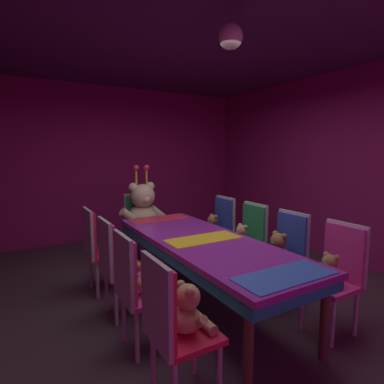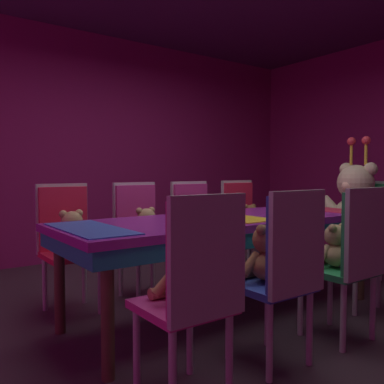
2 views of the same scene
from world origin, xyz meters
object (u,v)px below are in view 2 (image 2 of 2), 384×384
teddy_left_0 (72,235)px  teddy_right_2 (334,248)px  chair_left_0 (66,233)px  chair_left_1 (139,227)px  teddy_left_3 (251,220)px  teddy_right_0 (180,277)px  chair_right_0 (198,280)px  chair_right_2 (354,250)px  teddy_left_2 (203,225)px  teddy_right_1 (266,257)px  banquet_table (228,228)px  throne_chair (364,219)px  chair_right_1 (286,262)px  king_teddy_bear (355,203)px  teddy_left_1 (147,229)px  chair_left_2 (194,222)px  chair_left_3 (241,217)px

teddy_left_0 → teddy_right_2: teddy_left_0 is taller
chair_left_0 → chair_left_1: size_ratio=1.00×
teddy_left_3 → teddy_right_2: 1.58m
teddy_right_0 → chair_left_1: bearing=-21.9°
teddy_left_0 → chair_right_0: chair_right_0 is taller
chair_left_0 → chair_right_2: bearing=35.5°
teddy_left_2 → teddy_right_1: size_ratio=0.86×
banquet_table → teddy_right_2: (0.72, 0.29, -0.07)m
teddy_left_3 → throne_chair: throne_chair is taller
teddy_left_3 → chair_right_2: size_ratio=0.31×
teddy_right_1 → teddy_right_2: 0.62m
teddy_left_0 → teddy_right_2: bearing=40.6°
teddy_left_3 → chair_right_1: bearing=-38.8°
chair_left_0 → throne_chair: size_ratio=1.00×
chair_left_1 → king_teddy_bear: bearing=66.3°
teddy_left_1 → chair_right_1: chair_right_1 is taller
chair_left_2 → teddy_left_3: size_ratio=3.25×
chair_left_0 → chair_right_0: same height
chair_left_1 → teddy_left_3: (0.14, 1.23, -0.02)m
teddy_left_3 → teddy_right_2: same height
chair_left_0 → teddy_left_1: bearing=76.9°
teddy_right_0 → throne_chair: 2.84m
chair_left_0 → teddy_left_1: 0.66m
chair_left_0 → teddy_left_0: bearing=-0.0°
teddy_left_0 → teddy_right_2: (1.43, 1.23, -0.02)m
chair_left_0 → teddy_left_3: (0.14, 1.87, -0.02)m
banquet_table → teddy_right_1: bearing=-24.8°
chair_left_3 → teddy_right_1: 2.01m
chair_left_3 → teddy_right_2: (1.58, -0.64, -0.02)m
chair_left_0 → chair_left_1: 0.64m
throne_chair → chair_right_0: bearing=17.4°
teddy_right_1 → chair_right_2: 0.64m
teddy_right_0 → teddy_left_0: bearing=0.5°
chair_left_2 → chair_right_0: size_ratio=1.00×
teddy_left_0 → teddy_right_1: size_ratio=1.00×
chair_left_1 → chair_right_2: (1.72, 0.58, 0.00)m
chair_right_2 → teddy_right_2: size_ratio=3.24×
chair_left_3 → teddy_right_2: chair_left_3 is taller
chair_right_0 → throne_chair: bearing=-72.6°
teddy_left_2 → teddy_left_0: bearing=-90.7°
chair_right_1 → teddy_left_1: bearing=-1.1°
king_teddy_bear → teddy_left_0: bearing=-15.4°
teddy_right_0 → teddy_right_2: teddy_right_2 is taller
teddy_left_0 → chair_left_1: (-0.14, 0.64, -0.00)m
chair_left_0 → teddy_left_2: 1.24m
teddy_left_1 → chair_left_1: bearing=180.0°
teddy_left_2 → teddy_right_1: (1.40, -0.62, 0.02)m
chair_right_0 → teddy_right_1: chair_right_0 is taller
chair_left_1 → chair_right_1: same height
teddy_left_1 → teddy_right_1: (1.41, -0.03, 0.01)m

